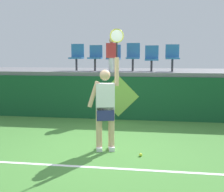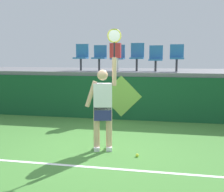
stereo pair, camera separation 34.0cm
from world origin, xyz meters
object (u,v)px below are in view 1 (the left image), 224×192
(stadium_chair_2, at_px, (114,56))
(spectator_0, at_px, (112,54))
(stadium_chair_3, at_px, (133,55))
(stadium_chair_4, at_px, (152,57))
(tennis_ball, at_px, (141,155))
(stadium_chair_5, at_px, (172,56))
(tennis_player, at_px, (105,105))
(water_bottle, at_px, (112,68))
(stadium_chair_0, at_px, (77,56))
(stadium_chair_1, at_px, (95,56))

(stadium_chair_2, height_order, spectator_0, spectator_0)
(stadium_chair_3, relative_size, stadium_chair_4, 1.10)
(tennis_ball, relative_size, stadium_chair_5, 0.08)
(stadium_chair_2, bearing_deg, tennis_player, -84.69)
(water_bottle, bearing_deg, stadium_chair_0, 150.69)
(tennis_ball, xyz_separation_m, stadium_chair_3, (-0.47, 4.09, 1.94))
(tennis_ball, relative_size, spectator_0, 0.06)
(stadium_chair_5, bearing_deg, stadium_chair_2, 179.97)
(tennis_player, distance_m, stadium_chair_5, 4.22)
(tennis_player, distance_m, water_bottle, 3.13)
(stadium_chair_1, height_order, stadium_chair_5, stadium_chair_5)
(stadium_chair_0, xyz_separation_m, stadium_chair_3, (1.91, 0.00, 0.01))
(tennis_ball, distance_m, stadium_chair_2, 4.64)
(tennis_player, xyz_separation_m, stadium_chair_1, (-0.98, 3.79, 0.99))
(tennis_player, xyz_separation_m, stadium_chair_3, (0.29, 3.80, 1.01))
(tennis_player, xyz_separation_m, spectator_0, (-0.35, 3.34, 1.06))
(tennis_player, bearing_deg, stadium_chair_5, 67.57)
(tennis_player, bearing_deg, stadium_chair_0, 113.10)
(stadium_chair_0, xyz_separation_m, stadium_chair_1, (0.64, -0.00, -0.02))
(water_bottle, distance_m, stadium_chair_4, 1.45)
(stadium_chair_1, relative_size, stadium_chair_4, 1.02)
(stadium_chair_4, xyz_separation_m, spectator_0, (-1.25, -0.46, 0.11))
(stadium_chair_0, bearing_deg, stadium_chair_3, 0.06)
(stadium_chair_2, xyz_separation_m, stadium_chair_4, (1.25, 0.00, -0.03))
(stadium_chair_2, distance_m, stadium_chair_4, 1.25)
(water_bottle, relative_size, stadium_chair_1, 0.27)
(stadium_chair_3, distance_m, spectator_0, 0.79)
(stadium_chair_1, distance_m, stadium_chair_2, 0.63)
(stadium_chair_0, distance_m, stadium_chair_2, 1.27)
(tennis_ball, relative_size, water_bottle, 0.29)
(tennis_player, height_order, water_bottle, tennis_player)
(water_bottle, bearing_deg, stadium_chair_2, 94.22)
(tennis_ball, relative_size, stadium_chair_1, 0.08)
(stadium_chair_2, bearing_deg, tennis_ball, -74.83)
(stadium_chair_0, height_order, stadium_chair_5, stadium_chair_0)
(stadium_chair_2, bearing_deg, water_bottle, -85.78)
(tennis_player, bearing_deg, stadium_chair_3, 85.65)
(tennis_ball, xyz_separation_m, stadium_chair_5, (0.81, 4.08, 1.92))
(stadium_chair_1, distance_m, stadium_chair_5, 2.54)
(tennis_ball, bearing_deg, tennis_player, 158.99)
(water_bottle, height_order, stadium_chair_1, stadium_chair_1)
(stadium_chair_0, distance_m, stadium_chair_4, 2.52)
(stadium_chair_5, relative_size, spectator_0, 0.80)
(tennis_ball, relative_size, stadium_chair_4, 0.08)
(tennis_ball, bearing_deg, spectator_0, 106.96)
(stadium_chair_4, bearing_deg, spectator_0, -160.01)
(spectator_0, bearing_deg, stadium_chair_3, 35.52)
(water_bottle, xyz_separation_m, stadium_chair_0, (-1.32, 0.74, 0.39))
(water_bottle, height_order, stadium_chair_0, stadium_chair_0)
(water_bottle, bearing_deg, stadium_chair_4, 31.73)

